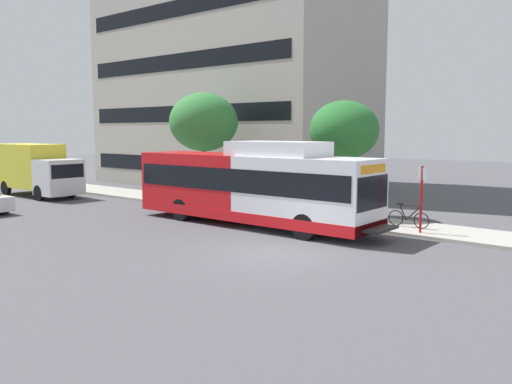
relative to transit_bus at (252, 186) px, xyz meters
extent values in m
plane|color=#4C4C51|center=(-3.69, 3.93, -1.70)|extent=(120.00, 120.00, 0.00)
cube|color=#A8A399|center=(3.31, 1.93, -1.63)|extent=(3.00, 56.00, 0.14)
cube|color=white|center=(0.00, -2.82, -0.02)|extent=(2.54, 5.80, 2.73)
cube|color=red|center=(0.00, 2.98, -0.02)|extent=(2.54, 5.80, 2.73)
cube|color=red|center=(0.00, 0.08, -1.16)|extent=(2.57, 11.60, 0.44)
cube|color=black|center=(0.00, 0.08, 0.35)|extent=(2.58, 11.25, 0.96)
cube|color=black|center=(0.00, -5.68, 0.15)|extent=(2.34, 0.10, 1.24)
cube|color=orange|center=(0.00, -5.69, 1.02)|extent=(1.90, 0.08, 0.32)
cube|color=white|center=(0.00, -1.37, 1.65)|extent=(2.16, 4.06, 0.60)
cube|color=black|center=(0.00, -6.07, -1.15)|extent=(1.78, 0.60, 0.10)
cylinder|color=black|center=(-1.13, -3.51, -1.20)|extent=(0.30, 1.00, 1.00)
cylinder|color=black|center=(1.13, -3.51, -1.20)|extent=(0.30, 1.00, 1.00)
cylinder|color=black|center=(-1.13, 3.27, -1.20)|extent=(0.30, 1.00, 1.00)
cylinder|color=black|center=(1.13, 3.27, -1.20)|extent=(0.30, 1.00, 1.00)
cylinder|color=red|center=(2.35, -6.59, -0.26)|extent=(0.10, 0.10, 2.60)
cube|color=white|center=(2.33, -6.59, 0.74)|extent=(0.04, 0.36, 0.48)
torus|color=black|center=(3.15, -6.30, -1.23)|extent=(0.04, 0.66, 0.66)
torus|color=black|center=(3.15, -5.20, -1.23)|extent=(0.04, 0.66, 0.66)
cylinder|color=black|center=(3.15, -5.95, -0.96)|extent=(0.05, 0.64, 0.64)
cylinder|color=black|center=(3.15, -5.50, -0.96)|extent=(0.05, 0.34, 0.62)
cylinder|color=black|center=(3.15, -5.80, -0.66)|extent=(0.05, 0.90, 0.05)
cylinder|color=black|center=(3.15, -5.42, -1.25)|extent=(0.05, 0.45, 0.08)
cylinder|color=black|center=(3.15, -6.27, -0.90)|extent=(0.05, 0.10, 0.67)
cylinder|color=black|center=(3.15, -6.25, -0.56)|extent=(0.52, 0.03, 0.03)
cube|color=black|center=(3.15, -5.35, -0.62)|extent=(0.12, 0.24, 0.06)
cylinder|color=#4C3823|center=(4.41, -1.92, -0.18)|extent=(0.28, 0.28, 2.77)
ellipsoid|color=#286B2D|center=(4.41, -1.92, 2.42)|extent=(3.24, 3.24, 2.75)
cylinder|color=#4C3823|center=(4.29, 7.21, -0.08)|extent=(0.28, 0.28, 2.96)
ellipsoid|color=#337A38|center=(4.29, 7.21, 2.88)|extent=(3.93, 3.93, 3.34)
cylinder|color=black|center=(-5.28, 11.61, -1.38)|extent=(0.20, 0.64, 0.64)
cube|color=silver|center=(-0.72, 14.36, -0.35)|extent=(2.30, 2.00, 2.10)
cube|color=yellow|center=(-0.72, 17.86, 0.20)|extent=(2.30, 5.00, 2.70)
cube|color=black|center=(-0.72, 13.39, 0.05)|extent=(2.07, 0.08, 0.80)
cylinder|color=black|center=(-1.75, 14.80, -1.24)|extent=(0.26, 0.92, 0.92)
cylinder|color=black|center=(0.31, 14.80, -1.24)|extent=(0.26, 0.92, 0.92)
cylinder|color=black|center=(-1.75, 18.94, -1.24)|extent=(0.26, 0.92, 0.92)
cylinder|color=black|center=(0.31, 18.94, -1.24)|extent=(0.26, 0.92, 0.92)
cube|color=black|center=(12.50, 12.59, 0.04)|extent=(10.36, 18.68, 1.10)
cube|color=black|center=(12.50, 12.59, 3.52)|extent=(10.36, 18.68, 1.10)
cube|color=black|center=(12.50, 12.59, 7.00)|extent=(10.36, 18.68, 1.10)
cube|color=black|center=(12.50, 12.59, 10.49)|extent=(10.36, 18.68, 1.10)
camera|label=1|loc=(-17.38, -14.54, 2.39)|focal=37.10mm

